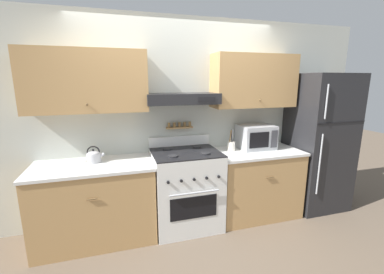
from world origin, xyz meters
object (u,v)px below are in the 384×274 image
(refrigerator, at_px, (319,142))
(utensil_crock, at_px, (231,145))
(stove_range, at_px, (186,189))
(tea_kettle, at_px, (94,156))
(microwave, at_px, (256,137))

(refrigerator, height_order, utensil_crock, refrigerator)
(stove_range, distance_m, tea_kettle, 1.14)
(utensil_crock, bearing_deg, microwave, 2.80)
(microwave, bearing_deg, tea_kettle, -179.50)
(utensil_crock, bearing_deg, refrigerator, -4.54)
(tea_kettle, xyz_separation_m, microwave, (2.03, 0.02, 0.09))
(refrigerator, relative_size, microwave, 4.15)
(stove_range, height_order, microwave, microwave)
(tea_kettle, bearing_deg, refrigerator, -1.98)
(refrigerator, bearing_deg, stove_range, 179.78)
(stove_range, bearing_deg, microwave, 6.45)
(utensil_crock, bearing_deg, stove_range, -171.48)
(stove_range, bearing_deg, tea_kettle, 174.75)
(tea_kettle, distance_m, utensil_crock, 1.67)
(microwave, bearing_deg, stove_range, -173.55)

